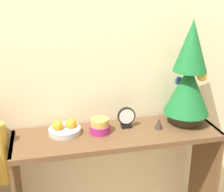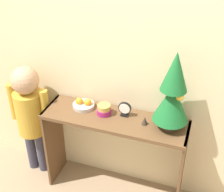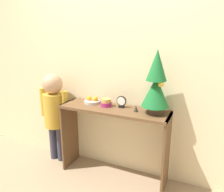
{
  "view_description": "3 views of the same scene",
  "coord_description": "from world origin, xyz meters",
  "views": [
    {
      "loc": [
        -0.38,
        -1.36,
        1.61
      ],
      "look_at": [
        -0.03,
        0.19,
        1.02
      ],
      "focal_mm": 50.0,
      "sensor_mm": 36.0,
      "label": 1
    },
    {
      "loc": [
        0.64,
        -1.71,
        2.25
      ],
      "look_at": [
        -0.03,
        0.19,
        0.99
      ],
      "focal_mm": 50.0,
      "sensor_mm": 36.0,
      "label": 2
    },
    {
      "loc": [
        0.89,
        -1.8,
        1.54
      ],
      "look_at": [
        -0.01,
        0.16,
        0.94
      ],
      "focal_mm": 35.0,
      "sensor_mm": 36.0,
      "label": 3
    }
  ],
  "objects": [
    {
      "name": "console_table",
      "position": [
        0.0,
        0.17,
        0.61
      ],
      "size": [
        1.17,
        0.35,
        0.8
      ],
      "color": "brown",
      "rests_on": "ground_plane"
    },
    {
      "name": "ground_plane",
      "position": [
        0.0,
        0.0,
        0.0
      ],
      "size": [
        12.0,
        12.0,
        0.0
      ],
      "primitive_type": "plane",
      "color": "#997F60"
    },
    {
      "name": "child_figure",
      "position": [
        -0.79,
        0.19,
        0.69
      ],
      "size": [
        0.4,
        0.25,
        1.11
      ],
      "color": "#38384C",
      "rests_on": "ground_plane"
    },
    {
      "name": "back_wall",
      "position": [
        0.0,
        0.39,
        1.25
      ],
      "size": [
        7.0,
        0.05,
        2.5
      ],
      "primitive_type": "cube",
      "color": "beige",
      "rests_on": "ground_plane"
    },
    {
      "name": "desk_clock",
      "position": [
        0.07,
        0.23,
        0.87
      ],
      "size": [
        0.1,
        0.04,
        0.12
      ],
      "color": "black",
      "rests_on": "console_table"
    },
    {
      "name": "singing_bowl",
      "position": [
        -0.1,
        0.2,
        0.85
      ],
      "size": [
        0.12,
        0.12,
        0.08
      ],
      "color": "#9E2366",
      "rests_on": "console_table"
    },
    {
      "name": "figurine",
      "position": [
        0.24,
        0.17,
        0.84
      ],
      "size": [
        0.05,
        0.05,
        0.07
      ],
      "color": "#382D23",
      "rests_on": "console_table"
    },
    {
      "name": "mini_tree",
      "position": [
        0.43,
        0.21,
        1.1
      ],
      "size": [
        0.27,
        0.27,
        0.61
      ],
      "color": "#4C3828",
      "rests_on": "console_table"
    },
    {
      "name": "fruit_bowl",
      "position": [
        -0.29,
        0.23,
        0.83
      ],
      "size": [
        0.18,
        0.18,
        0.08
      ],
      "color": "#B7B2A8",
      "rests_on": "console_table"
    }
  ]
}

